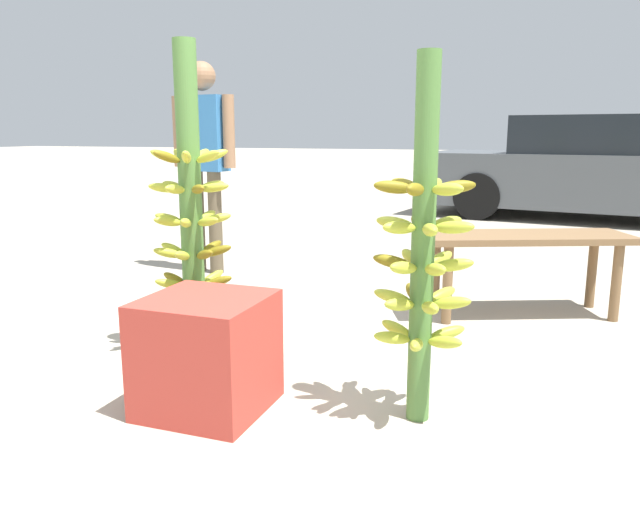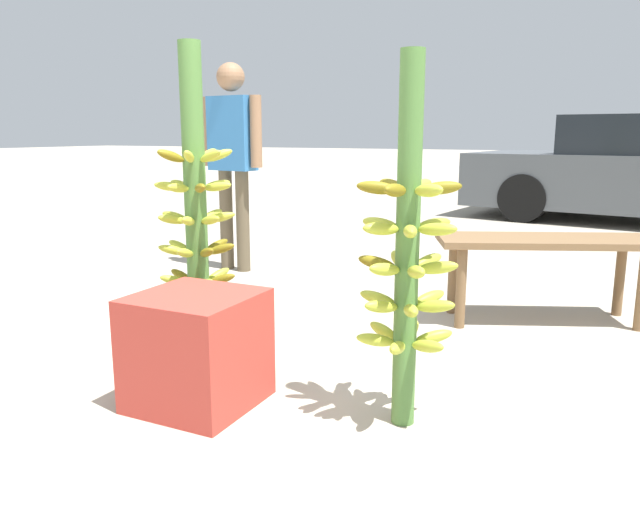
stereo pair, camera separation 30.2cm
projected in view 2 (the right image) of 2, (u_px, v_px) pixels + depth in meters
name	position (u px, v px, depth m)	size (l,w,h in m)	color
ground_plane	(248.00, 403.00, 2.66)	(80.00, 80.00, 0.00)	#A89E8C
banana_stalk_left	(196.00, 209.00, 3.12)	(0.40, 0.40, 1.56)	#4C7A38
banana_stalk_center	(407.00, 255.00, 2.36)	(0.40, 0.40, 1.43)	#4C7A38
vendor_person	(232.00, 147.00, 5.06)	(0.59, 0.23, 1.68)	brown
market_bench	(545.00, 251.00, 3.74)	(1.33, 0.89, 0.52)	brown
produce_crate	(197.00, 349.00, 2.62)	(0.48, 0.48, 0.48)	#B2382D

